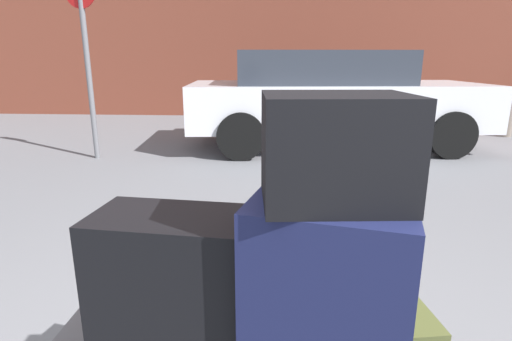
# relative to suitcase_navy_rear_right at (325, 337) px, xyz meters

# --- Properties ---
(suitcase_navy_rear_right) EXTENTS (0.39, 0.34, 0.67)m
(suitcase_navy_rear_right) POSITION_rel_suitcase_navy_rear_right_xyz_m (0.00, 0.00, 0.00)
(suitcase_navy_rear_right) COLOR #191E47
(suitcase_navy_rear_right) RESTS_ON luggage_cart
(suitcase_black_center) EXTENTS (0.43, 0.25, 0.60)m
(suitcase_black_center) POSITION_rel_suitcase_navy_rear_right_xyz_m (-0.36, 0.07, -0.04)
(suitcase_black_center) COLOR black
(suitcase_black_center) RESTS_ON luggage_cart
(suitcase_olive_front_left) EXTENTS (0.57, 0.49, 0.22)m
(suitcase_olive_front_left) POSITION_rel_suitcase_navy_rear_right_xyz_m (0.09, 0.35, -0.23)
(suitcase_olive_front_left) COLOR #4C5128
(suitcase_olive_front_left) RESTS_ON luggage_cart
(duffel_bag_charcoal_rear_left) EXTENTS (0.62, 0.41, 0.32)m
(duffel_bag_charcoal_rear_left) POSITION_rel_suitcase_navy_rear_right_xyz_m (-0.37, 0.31, -0.17)
(duffel_bag_charcoal_rear_left) COLOR #2D2D33
(duffel_bag_charcoal_rear_left) RESTS_ON luggage_cart
(duffel_bag_black_topmost_pile) EXTENTS (0.31, 0.25, 0.22)m
(duffel_bag_black_topmost_pile) POSITION_rel_suitcase_navy_rear_right_xyz_m (0.00, -0.00, 0.45)
(duffel_bag_black_topmost_pile) COLOR black
(duffel_bag_black_topmost_pile) RESTS_ON suitcase_navy_rear_right
(parked_car) EXTENTS (4.46, 2.26, 1.42)m
(parked_car) POSITION_rel_suitcase_navy_rear_right_xyz_m (0.60, 5.44, 0.09)
(parked_car) COLOR silver
(parked_car) RESTS_ON ground_plane
(bollard_kerb_near) EXTENTS (0.24, 0.24, 0.64)m
(bollard_kerb_near) POSITION_rel_suitcase_navy_rear_right_xyz_m (2.47, 6.50, -0.35)
(bollard_kerb_near) COLOR #72665B
(bollard_kerb_near) RESTS_ON ground_plane
(bollard_kerb_mid) EXTENTS (0.24, 0.24, 0.64)m
(bollard_kerb_mid) POSITION_rel_suitcase_navy_rear_right_xyz_m (3.76, 6.50, -0.35)
(bollard_kerb_mid) COLOR #72665B
(bollard_kerb_mid) RESTS_ON ground_plane
(no_parking_sign) EXTENTS (0.49, 0.16, 2.41)m
(no_parking_sign) POSITION_rel_suitcase_navy_rear_right_xyz_m (-2.64, 4.42, 0.81)
(no_parking_sign) COLOR slate
(no_parking_sign) RESTS_ON ground_plane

